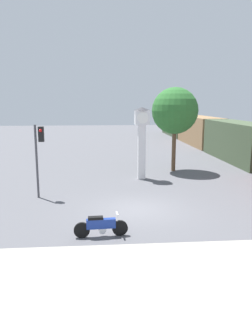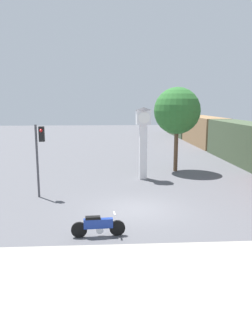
{
  "view_description": "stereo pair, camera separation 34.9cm",
  "coord_description": "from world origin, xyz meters",
  "px_view_note": "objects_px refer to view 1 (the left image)",
  "views": [
    {
      "loc": [
        -1.79,
        -15.07,
        5.1
      ],
      "look_at": [
        -0.39,
        1.93,
        1.67
      ],
      "focal_mm": 35.0,
      "sensor_mm": 36.0,
      "label": 1
    },
    {
      "loc": [
        -1.44,
        -15.09,
        5.1
      ],
      "look_at": [
        -0.39,
        1.93,
        1.67
      ],
      "focal_mm": 35.0,
      "sensor_mm": 36.0,
      "label": 2
    }
  ],
  "objects_px": {
    "motorcycle": "(101,226)",
    "clock_tower": "(142,132)",
    "freight_train": "(216,135)",
    "traffic_light": "(39,148)",
    "street_tree": "(175,111)"
  },
  "relations": [
    {
      "from": "freight_train",
      "to": "street_tree",
      "type": "height_order",
      "value": "street_tree"
    },
    {
      "from": "traffic_light",
      "to": "street_tree",
      "type": "distance_m",
      "value": 11.01
    },
    {
      "from": "clock_tower",
      "to": "freight_train",
      "type": "xyz_separation_m",
      "value": [
        9.51,
        12.13,
        -1.47
      ]
    },
    {
      "from": "motorcycle",
      "to": "clock_tower",
      "type": "distance_m",
      "value": 10.39
    },
    {
      "from": "motorcycle",
      "to": "freight_train",
      "type": "height_order",
      "value": "freight_train"
    },
    {
      "from": "clock_tower",
      "to": "traffic_light",
      "type": "height_order",
      "value": "clock_tower"
    },
    {
      "from": "motorcycle",
      "to": "freight_train",
      "type": "relative_size",
      "value": 0.05
    },
    {
      "from": "clock_tower",
      "to": "street_tree",
      "type": "xyz_separation_m",
      "value": [
        2.75,
        2.4,
        1.31
      ]
    },
    {
      "from": "freight_train",
      "to": "traffic_light",
      "type": "height_order",
      "value": "traffic_light"
    },
    {
      "from": "motorcycle",
      "to": "freight_train",
      "type": "distance_m",
      "value": 25.03
    },
    {
      "from": "freight_train",
      "to": "street_tree",
      "type": "bearing_deg",
      "value": -124.83
    },
    {
      "from": "motorcycle",
      "to": "clock_tower",
      "type": "bearing_deg",
      "value": 70.04
    },
    {
      "from": "motorcycle",
      "to": "street_tree",
      "type": "height_order",
      "value": "street_tree"
    },
    {
      "from": "motorcycle",
      "to": "traffic_light",
      "type": "relative_size",
      "value": 0.53
    },
    {
      "from": "freight_train",
      "to": "traffic_light",
      "type": "distance_m",
      "value": 22.43
    }
  ]
}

